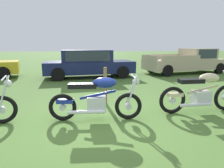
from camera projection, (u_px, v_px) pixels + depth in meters
ground_plane at (95, 123)px, 4.14m from camera, size 120.00×120.00×0.00m
motorcycle_blue at (97, 99)px, 4.21m from camera, size 2.06×0.64×1.02m
motorcycle_cream at (201, 93)px, 4.75m from camera, size 2.14×0.64×1.02m
car_navy at (88, 62)px, 10.10m from camera, size 4.75×2.25×1.43m
pickup_truck_beige at (189, 61)px, 11.78m from camera, size 5.28×2.71×1.49m
fence_post_wooden at (105, 86)px, 5.44m from camera, size 0.10×0.10×1.05m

